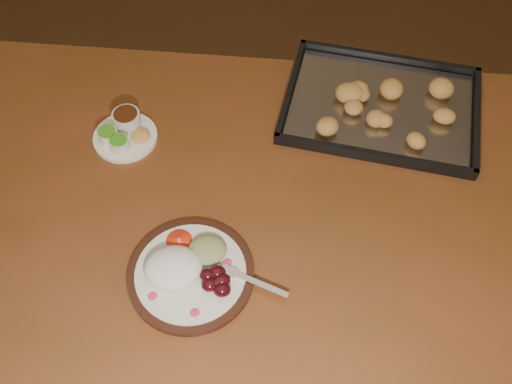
{
  "coord_description": "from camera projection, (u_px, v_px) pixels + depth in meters",
  "views": [
    {
      "loc": [
        0.29,
        -0.48,
        1.77
      ],
      "look_at": [
        0.33,
        0.21,
        0.77
      ],
      "focal_mm": 40.0,
      "sensor_mm": 36.0,
      "label": 1
    }
  ],
  "objects": [
    {
      "name": "baking_tray",
      "position": [
        381.0,
        104.0,
        1.36
      ],
      "size": [
        0.53,
        0.45,
        0.05
      ],
      "rotation": [
        0.0,
        0.0,
        -0.29
      ],
      "color": "black",
      "rests_on": "dining_table"
    },
    {
      "name": "dinner_plate",
      "position": [
        189.0,
        270.0,
        1.11
      ],
      "size": [
        0.31,
        0.25,
        0.06
      ],
      "rotation": [
        0.0,
        0.0,
        -0.28
      ],
      "color": "black",
      "rests_on": "dining_table"
    },
    {
      "name": "condiment_saucer",
      "position": [
        124.0,
        132.0,
        1.31
      ],
      "size": [
        0.15,
        0.15,
        0.05
      ],
      "rotation": [
        0.0,
        0.0,
        -0.44
      ],
      "color": "white",
      "rests_on": "dining_table"
    },
    {
      "name": "dining_table",
      "position": [
        238.0,
        225.0,
        1.3
      ],
      "size": [
        1.62,
        1.11,
        0.75
      ],
      "rotation": [
        0.0,
        0.0,
        -0.15
      ],
      "color": "brown",
      "rests_on": "ground"
    }
  ]
}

